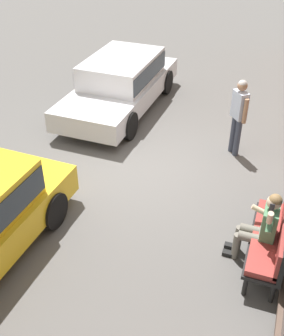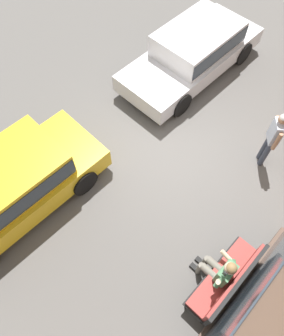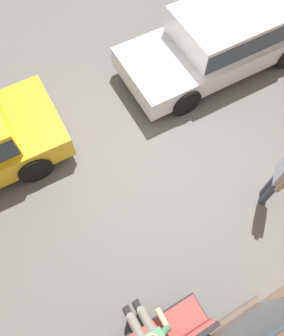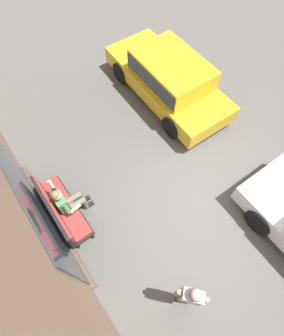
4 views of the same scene
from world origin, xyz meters
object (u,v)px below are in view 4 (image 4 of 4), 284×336
(person_on_phone, at_px, (67,201))
(parked_car_mid, at_px, (169,77))
(pedestrian_standing, at_px, (190,297))
(bench, at_px, (60,210))

(person_on_phone, bearing_deg, parked_car_mid, -69.12)
(person_on_phone, xyz_separation_m, parked_car_mid, (1.64, -4.29, 0.08))
(person_on_phone, bearing_deg, pedestrian_standing, -163.73)
(parked_car_mid, height_order, pedestrian_standing, pedestrian_standing)
(bench, height_order, person_on_phone, person_on_phone)
(person_on_phone, height_order, parked_car_mid, parked_car_mid)
(parked_car_mid, bearing_deg, bench, 110.14)
(pedestrian_standing, bearing_deg, parked_car_mid, -35.73)
(bench, height_order, pedestrian_standing, pedestrian_standing)
(person_on_phone, relative_size, parked_car_mid, 0.30)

